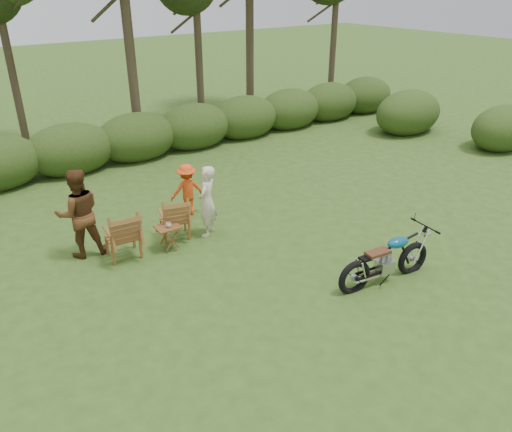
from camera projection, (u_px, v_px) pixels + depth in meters
ground at (348, 293)px, 8.86m from camera, size 80.00×80.00×0.00m
tree_line at (131, 24)px, 14.56m from camera, size 22.52×11.62×8.14m
motorcycle at (383, 281)px, 9.20m from camera, size 2.01×0.98×1.10m
lawn_chair_right at (176, 237)px, 10.75m from camera, size 0.81×0.81×0.95m
lawn_chair_left at (125, 256)px, 10.01m from camera, size 0.76×0.76×1.01m
side_table at (169, 238)px, 10.16m from camera, size 0.52×0.45×0.52m
cup at (169, 225)px, 10.01m from camera, size 0.12×0.12×0.09m
adult_a at (209, 234)px, 10.86m from camera, size 0.68×0.65×1.56m
adult_b at (86, 254)px, 10.08m from camera, size 0.97×0.81×1.82m
child at (189, 214)px, 11.76m from camera, size 0.88×0.62×1.24m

